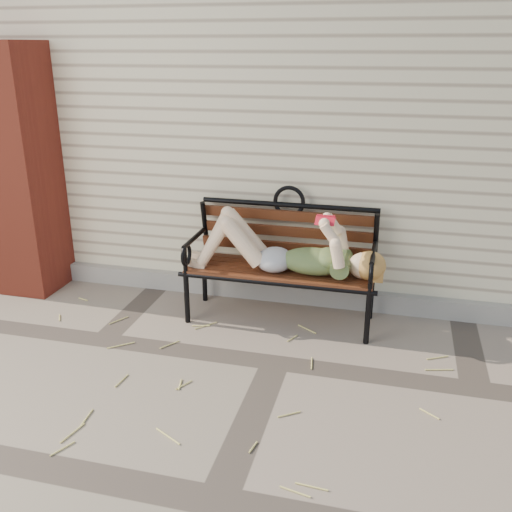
# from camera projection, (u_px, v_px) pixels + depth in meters

# --- Properties ---
(ground) EXTENTS (80.00, 80.00, 0.00)m
(ground) POSITION_uv_depth(u_px,v_px,m) (275.00, 363.00, 3.75)
(ground) COLOR gray
(ground) RESTS_ON ground
(house_wall) EXTENTS (8.00, 4.00, 3.00)m
(house_wall) POSITION_uv_depth(u_px,v_px,m) (338.00, 92.00, 5.96)
(house_wall) COLOR beige
(house_wall) RESTS_ON ground
(foundation_strip) EXTENTS (8.00, 0.10, 0.15)m
(foundation_strip) POSITION_uv_depth(u_px,v_px,m) (301.00, 294.00, 4.61)
(foundation_strip) COLOR gray
(foundation_strip) RESTS_ON ground
(brick_pillar) EXTENTS (0.50, 0.50, 2.00)m
(brick_pillar) POSITION_uv_depth(u_px,v_px,m) (19.00, 172.00, 4.61)
(brick_pillar) COLOR #9B3523
(brick_pillar) RESTS_ON ground
(garden_bench) EXTENTS (1.51, 0.60, 0.98)m
(garden_bench) POSITION_uv_depth(u_px,v_px,m) (283.00, 248.00, 4.23)
(garden_bench) COLOR black
(garden_bench) RESTS_ON ground
(reading_woman) EXTENTS (1.42, 0.32, 0.45)m
(reading_woman) POSITION_uv_depth(u_px,v_px,m) (281.00, 249.00, 4.11)
(reading_woman) COLOR #093041
(reading_woman) RESTS_ON ground
(straw_scatter) EXTENTS (3.04, 1.73, 0.01)m
(straw_scatter) POSITION_uv_depth(u_px,v_px,m) (240.00, 386.00, 3.48)
(straw_scatter) COLOR #DDD06C
(straw_scatter) RESTS_ON ground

